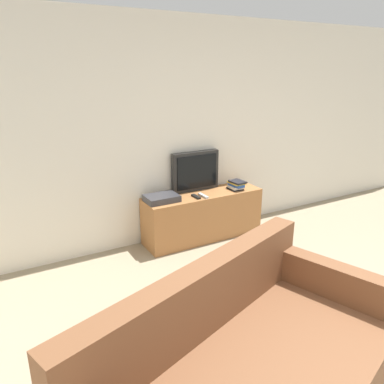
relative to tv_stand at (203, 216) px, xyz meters
name	(u,v)px	position (x,y,z in m)	size (l,w,h in m)	color
wall_back	(180,132)	(-0.17, 0.26, 1.01)	(9.00, 0.06, 2.60)	silver
tv_stand	(203,216)	(0.00, 0.00, 0.00)	(1.49, 0.42, 0.58)	#9E6638
television	(195,171)	(-0.01, 0.17, 0.53)	(0.62, 0.09, 0.49)	black
book_stack	(236,185)	(0.45, -0.06, 0.35)	(0.19, 0.24, 0.11)	black
remote_on_stand	(196,197)	(-0.15, -0.09, 0.30)	(0.05, 0.15, 0.02)	black
remote_secondary	(203,196)	(-0.06, -0.10, 0.30)	(0.04, 0.19, 0.02)	#B7B7B7
set_top_box	(162,198)	(-0.55, 0.00, 0.33)	(0.37, 0.27, 0.07)	#333338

